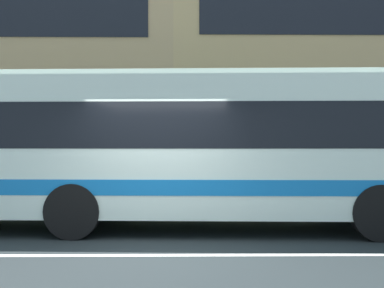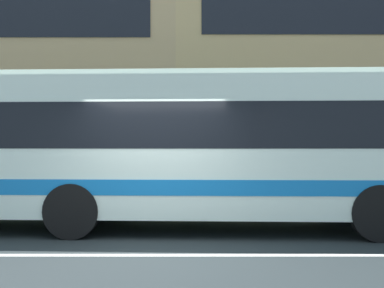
{
  "view_description": "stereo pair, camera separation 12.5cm",
  "coord_description": "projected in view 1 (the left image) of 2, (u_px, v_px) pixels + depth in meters",
  "views": [
    {
      "loc": [
        0.54,
        -7.28,
        1.67
      ],
      "look_at": [
        0.66,
        2.51,
        1.71
      ],
      "focal_mm": 44.64,
      "sensor_mm": 36.0,
      "label": 1
    },
    {
      "loc": [
        0.67,
        -7.28,
        1.67
      ],
      "look_at": [
        0.66,
        2.51,
        1.71
      ],
      "focal_mm": 44.64,
      "sensor_mm": 36.0,
      "label": 2
    }
  ],
  "objects": [
    {
      "name": "lane_centre_line",
      "position": [
        151.0,
        255.0,
        7.27
      ],
      "size": [
        60.0,
        0.16,
        0.01
      ],
      "primitive_type": "cube",
      "color": "silver",
      "rests_on": "ground_plane"
    },
    {
      "name": "hedge_row_far",
      "position": [
        56.0,
        192.0,
        13.37
      ],
      "size": [
        15.08,
        1.1,
        0.76
      ],
      "primitive_type": "cube",
      "color": "#3B662A",
      "rests_on": "ground_plane"
    },
    {
      "name": "transit_bus",
      "position": [
        123.0,
        145.0,
        9.67
      ],
      "size": [
        11.57,
        3.02,
        3.08
      ],
      "color": "silver",
      "rests_on": "ground_plane"
    },
    {
      "name": "ground_plane",
      "position": [
        151.0,
        256.0,
        7.27
      ],
      "size": [
        160.0,
        160.0,
        0.0
      ],
      "primitive_type": "plane",
      "color": "#21282A"
    }
  ]
}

